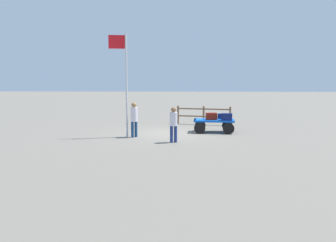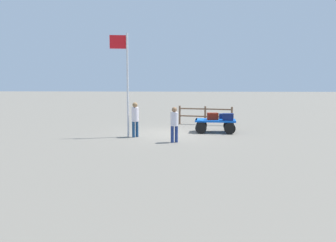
{
  "view_description": "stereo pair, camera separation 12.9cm",
  "coord_description": "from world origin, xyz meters",
  "px_view_note": "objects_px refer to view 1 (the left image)",
  "views": [
    {
      "loc": [
        -0.51,
        18.2,
        2.85
      ],
      "look_at": [
        -0.1,
        6.0,
        1.37
      ],
      "focal_mm": 37.5,
      "sensor_mm": 36.0,
      "label": 1
    },
    {
      "loc": [
        -0.64,
        18.2,
        2.85
      ],
      "look_at": [
        -0.1,
        6.0,
        1.37
      ],
      "focal_mm": 37.5,
      "sensor_mm": 36.0,
      "label": 2
    }
  ],
  "objects_px": {
    "suitcase_maroon": "(223,116)",
    "worker_trailing": "(134,117)",
    "worker_lead": "(174,122)",
    "suitcase_olive": "(211,116)",
    "suitcase_grey": "(227,117)",
    "flagpole": "(124,76)",
    "luggage_cart": "(214,123)"
  },
  "relations": [
    {
      "from": "suitcase_maroon",
      "to": "suitcase_grey",
      "type": "height_order",
      "value": "suitcase_grey"
    },
    {
      "from": "suitcase_maroon",
      "to": "worker_trailing",
      "type": "height_order",
      "value": "worker_trailing"
    },
    {
      "from": "suitcase_olive",
      "to": "worker_lead",
      "type": "distance_m",
      "value": 3.56
    },
    {
      "from": "luggage_cart",
      "to": "worker_trailing",
      "type": "distance_m",
      "value": 4.41
    },
    {
      "from": "suitcase_maroon",
      "to": "worker_lead",
      "type": "xyz_separation_m",
      "value": [
        2.61,
        3.54,
        0.1
      ]
    },
    {
      "from": "luggage_cart",
      "to": "worker_lead",
      "type": "xyz_separation_m",
      "value": [
        2.08,
        3.07,
        0.43
      ]
    },
    {
      "from": "suitcase_maroon",
      "to": "flagpole",
      "type": "xyz_separation_m",
      "value": [
        5.02,
        2.09,
        2.16
      ]
    },
    {
      "from": "suitcase_olive",
      "to": "worker_lead",
      "type": "height_order",
      "value": "worker_lead"
    },
    {
      "from": "worker_lead",
      "to": "suitcase_maroon",
      "type": "bearing_deg",
      "value": -126.35
    },
    {
      "from": "suitcase_maroon",
      "to": "worker_lead",
      "type": "relative_size",
      "value": 0.35
    },
    {
      "from": "luggage_cart",
      "to": "flagpole",
      "type": "bearing_deg",
      "value": 19.87
    },
    {
      "from": "suitcase_olive",
      "to": "worker_trailing",
      "type": "relative_size",
      "value": 0.34
    },
    {
      "from": "suitcase_maroon",
      "to": "suitcase_grey",
      "type": "bearing_deg",
      "value": 98.19
    },
    {
      "from": "suitcase_olive",
      "to": "luggage_cart",
      "type": "bearing_deg",
      "value": -143.17
    },
    {
      "from": "suitcase_grey",
      "to": "worker_trailing",
      "type": "height_order",
      "value": "worker_trailing"
    },
    {
      "from": "suitcase_olive",
      "to": "suitcase_grey",
      "type": "xyz_separation_m",
      "value": [
        -0.77,
        0.24,
        -0.0
      ]
    },
    {
      "from": "luggage_cart",
      "to": "suitcase_maroon",
      "type": "xyz_separation_m",
      "value": [
        -0.53,
        -0.47,
        0.33
      ]
    },
    {
      "from": "suitcase_maroon",
      "to": "suitcase_olive",
      "type": "bearing_deg",
      "value": 40.85
    },
    {
      "from": "suitcase_olive",
      "to": "flagpole",
      "type": "height_order",
      "value": "flagpole"
    },
    {
      "from": "worker_lead",
      "to": "worker_trailing",
      "type": "distance_m",
      "value": 2.38
    },
    {
      "from": "suitcase_grey",
      "to": "worker_trailing",
      "type": "relative_size",
      "value": 0.35
    },
    {
      "from": "suitcase_olive",
      "to": "suitcase_maroon",
      "type": "relative_size",
      "value": 1.06
    },
    {
      "from": "worker_trailing",
      "to": "suitcase_grey",
      "type": "bearing_deg",
      "value": -163.68
    },
    {
      "from": "suitcase_grey",
      "to": "flagpole",
      "type": "height_order",
      "value": "flagpole"
    },
    {
      "from": "worker_lead",
      "to": "worker_trailing",
      "type": "bearing_deg",
      "value": -35.11
    },
    {
      "from": "luggage_cart",
      "to": "worker_trailing",
      "type": "relative_size",
      "value": 1.28
    },
    {
      "from": "luggage_cart",
      "to": "worker_lead",
      "type": "distance_m",
      "value": 3.74
    },
    {
      "from": "suitcase_grey",
      "to": "luggage_cart",
      "type": "bearing_deg",
      "value": -27.5
    },
    {
      "from": "worker_trailing",
      "to": "suitcase_maroon",
      "type": "bearing_deg",
      "value": -154.51
    },
    {
      "from": "suitcase_grey",
      "to": "flagpole",
      "type": "xyz_separation_m",
      "value": [
        5.13,
        1.29,
        2.12
      ]
    },
    {
      "from": "suitcase_maroon",
      "to": "worker_trailing",
      "type": "xyz_separation_m",
      "value": [
        4.56,
        2.17,
        0.18
      ]
    },
    {
      "from": "suitcase_maroon",
      "to": "worker_lead",
      "type": "distance_m",
      "value": 4.4
    }
  ]
}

